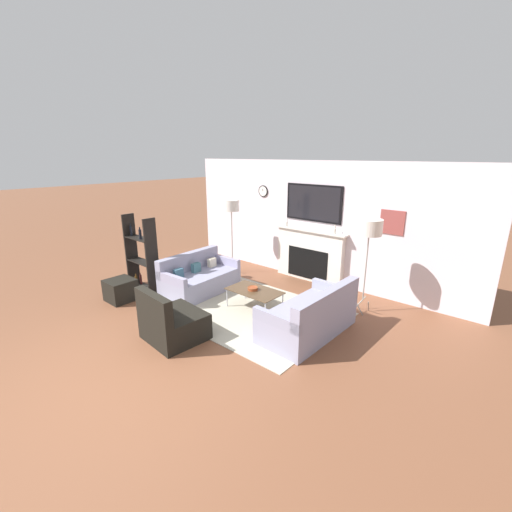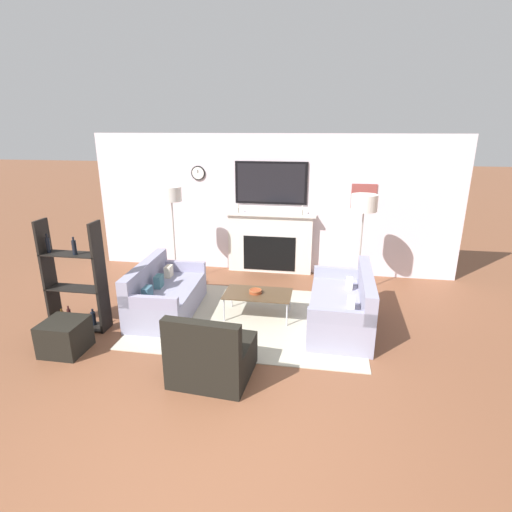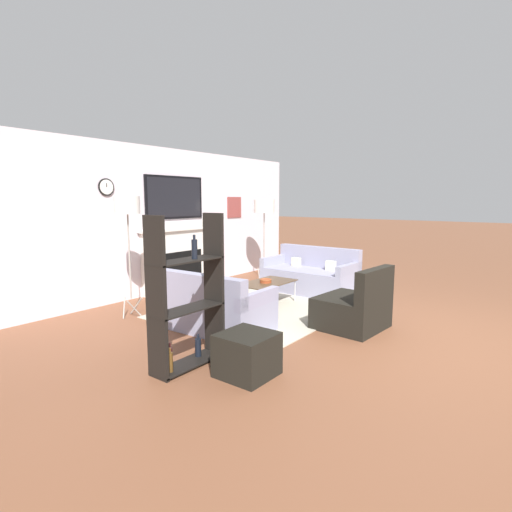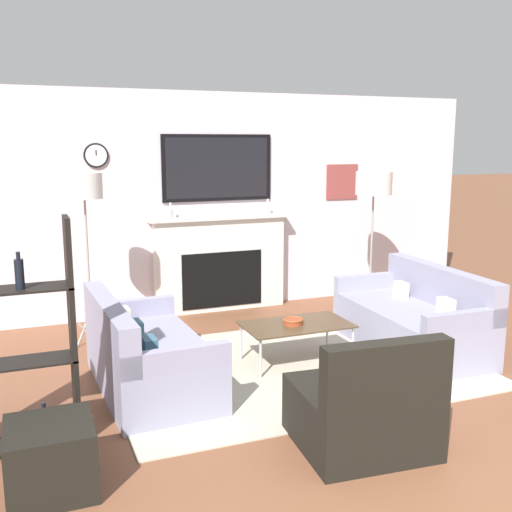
{
  "view_description": "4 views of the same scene",
  "coord_description": "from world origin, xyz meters",
  "px_view_note": "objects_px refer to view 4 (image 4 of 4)",
  "views": [
    {
      "loc": [
        3.98,
        -1.77,
        2.83
      ],
      "look_at": [
        -0.23,
        3.13,
        0.9
      ],
      "focal_mm": 24.0,
      "sensor_mm": 36.0,
      "label": 1
    },
    {
      "loc": [
        1.0,
        -2.85,
        2.81
      ],
      "look_at": [
        -0.02,
        3.21,
        0.82
      ],
      "focal_mm": 28.0,
      "sensor_mm": 36.0,
      "label": 2
    },
    {
      "loc": [
        -5.18,
        -1.09,
        1.74
      ],
      "look_at": [
        0.13,
        2.96,
        0.8
      ],
      "focal_mm": 28.0,
      "sensor_mm": 36.0,
      "label": 3
    },
    {
      "loc": [
        -2.28,
        -2.27,
        2.09
      ],
      "look_at": [
        -0.13,
        3.19,
        0.98
      ],
      "focal_mm": 42.0,
      "sensor_mm": 36.0,
      "label": 4
    }
  ],
  "objects_px": {
    "armchair": "(364,410)",
    "floor_lamp_left": "(84,189)",
    "decorative_bowl": "(293,321)",
    "ottoman": "(51,458)",
    "floor_lamp_right": "(374,185)",
    "couch_left": "(146,357)",
    "couch_right": "(414,322)",
    "coffee_table": "(296,326)",
    "shelf_unit": "(10,347)"
  },
  "relations": [
    {
      "from": "coffee_table",
      "to": "ottoman",
      "type": "bearing_deg",
      "value": -148.4
    },
    {
      "from": "couch_left",
      "to": "armchair",
      "type": "height_order",
      "value": "armchair"
    },
    {
      "from": "couch_right",
      "to": "shelf_unit",
      "type": "bearing_deg",
      "value": -169.76
    },
    {
      "from": "couch_left",
      "to": "decorative_bowl",
      "type": "height_order",
      "value": "couch_left"
    },
    {
      "from": "armchair",
      "to": "floor_lamp_right",
      "type": "xyz_separation_m",
      "value": [
        1.86,
        2.89,
        1.31
      ]
    },
    {
      "from": "coffee_table",
      "to": "decorative_bowl",
      "type": "relative_size",
      "value": 5.14
    },
    {
      "from": "coffee_table",
      "to": "ottoman",
      "type": "distance_m",
      "value": 2.72
    },
    {
      "from": "floor_lamp_left",
      "to": "ottoman",
      "type": "bearing_deg",
      "value": -101.44
    },
    {
      "from": "armchair",
      "to": "coffee_table",
      "type": "height_order",
      "value": "armchair"
    },
    {
      "from": "couch_left",
      "to": "coffee_table",
      "type": "relative_size",
      "value": 1.61
    },
    {
      "from": "decorative_bowl",
      "to": "ottoman",
      "type": "bearing_deg",
      "value": -148.01
    },
    {
      "from": "couch_left",
      "to": "couch_right",
      "type": "xyz_separation_m",
      "value": [
        2.76,
        0.0,
        0.01
      ]
    },
    {
      "from": "floor_lamp_right",
      "to": "ottoman",
      "type": "distance_m",
      "value": 4.91
    },
    {
      "from": "coffee_table",
      "to": "decorative_bowl",
      "type": "distance_m",
      "value": 0.07
    },
    {
      "from": "couch_left",
      "to": "couch_right",
      "type": "relative_size",
      "value": 0.95
    },
    {
      "from": "shelf_unit",
      "to": "couch_left",
      "type": "bearing_deg",
      "value": 33.4
    },
    {
      "from": "couch_left",
      "to": "coffee_table",
      "type": "bearing_deg",
      "value": 3.88
    },
    {
      "from": "armchair",
      "to": "floor_lamp_left",
      "type": "distance_m",
      "value": 3.53
    },
    {
      "from": "ottoman",
      "to": "couch_left",
      "type": "bearing_deg",
      "value": 57.54
    },
    {
      "from": "couch_right",
      "to": "decorative_bowl",
      "type": "relative_size",
      "value": 8.72
    },
    {
      "from": "coffee_table",
      "to": "floor_lamp_left",
      "type": "xyz_separation_m",
      "value": [
        -1.78,
        1.22,
        1.27
      ]
    },
    {
      "from": "floor_lamp_left",
      "to": "floor_lamp_right",
      "type": "distance_m",
      "value": 3.37
    },
    {
      "from": "floor_lamp_left",
      "to": "floor_lamp_right",
      "type": "xyz_separation_m",
      "value": [
        3.37,
        0.0,
        -0.04
      ]
    },
    {
      "from": "decorative_bowl",
      "to": "ottoman",
      "type": "distance_m",
      "value": 2.69
    },
    {
      "from": "decorative_bowl",
      "to": "floor_lamp_left",
      "type": "bearing_deg",
      "value": 144.82
    },
    {
      "from": "armchair",
      "to": "coffee_table",
      "type": "xyz_separation_m",
      "value": [
        0.27,
        1.66,
        0.09
      ]
    },
    {
      "from": "couch_right",
      "to": "ottoman",
      "type": "xyz_separation_m",
      "value": [
        -3.6,
        -1.32,
        -0.08
      ]
    },
    {
      "from": "armchair",
      "to": "ottoman",
      "type": "xyz_separation_m",
      "value": [
        -2.04,
        0.24,
        -0.06
      ]
    },
    {
      "from": "floor_lamp_right",
      "to": "shelf_unit",
      "type": "height_order",
      "value": "floor_lamp_right"
    },
    {
      "from": "coffee_table",
      "to": "floor_lamp_left",
      "type": "distance_m",
      "value": 2.51
    },
    {
      "from": "floor_lamp_right",
      "to": "shelf_unit",
      "type": "xyz_separation_m",
      "value": [
        -4.1,
        -2.01,
        -0.86
      ]
    },
    {
      "from": "couch_right",
      "to": "ottoman",
      "type": "bearing_deg",
      "value": -159.78
    },
    {
      "from": "couch_left",
      "to": "decorative_bowl",
      "type": "distance_m",
      "value": 1.44
    },
    {
      "from": "couch_right",
      "to": "coffee_table",
      "type": "xyz_separation_m",
      "value": [
        -1.28,
        0.1,
        0.07
      ]
    },
    {
      "from": "floor_lamp_right",
      "to": "shelf_unit",
      "type": "bearing_deg",
      "value": -153.9
    },
    {
      "from": "coffee_table",
      "to": "floor_lamp_left",
      "type": "relative_size",
      "value": 0.57
    },
    {
      "from": "ottoman",
      "to": "floor_lamp_right",
      "type": "bearing_deg",
      "value": 34.15
    },
    {
      "from": "floor_lamp_left",
      "to": "shelf_unit",
      "type": "xyz_separation_m",
      "value": [
        -0.73,
        -2.01,
        -0.9
      ]
    },
    {
      "from": "couch_left",
      "to": "ottoman",
      "type": "height_order",
      "value": "couch_left"
    },
    {
      "from": "couch_left",
      "to": "shelf_unit",
      "type": "xyz_separation_m",
      "value": [
        -1.04,
        -0.68,
        0.45
      ]
    },
    {
      "from": "floor_lamp_right",
      "to": "ottoman",
      "type": "bearing_deg",
      "value": -145.85
    },
    {
      "from": "floor_lamp_left",
      "to": "ottoman",
      "type": "height_order",
      "value": "floor_lamp_left"
    },
    {
      "from": "decorative_bowl",
      "to": "floor_lamp_left",
      "type": "xyz_separation_m",
      "value": [
        -1.74,
        1.23,
        1.22
      ]
    },
    {
      "from": "coffee_table",
      "to": "floor_lamp_right",
      "type": "height_order",
      "value": "floor_lamp_right"
    },
    {
      "from": "couch_left",
      "to": "couch_right",
      "type": "height_order",
      "value": "couch_right"
    },
    {
      "from": "couch_left",
      "to": "floor_lamp_left",
      "type": "relative_size",
      "value": 0.92
    },
    {
      "from": "coffee_table",
      "to": "ottoman",
      "type": "xyz_separation_m",
      "value": [
        -2.31,
        -1.42,
        -0.15
      ]
    },
    {
      "from": "decorative_bowl",
      "to": "shelf_unit",
      "type": "height_order",
      "value": "shelf_unit"
    },
    {
      "from": "couch_left",
      "to": "floor_lamp_left",
      "type": "height_order",
      "value": "floor_lamp_left"
    },
    {
      "from": "couch_left",
      "to": "armchair",
      "type": "distance_m",
      "value": 1.97
    }
  ]
}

